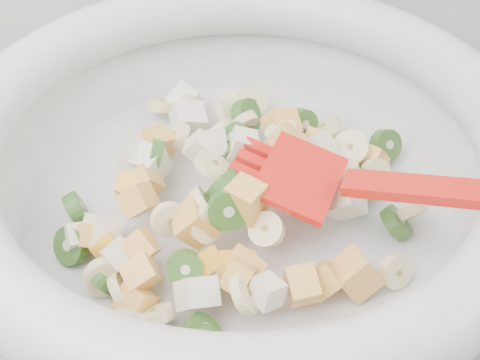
{
  "coord_description": "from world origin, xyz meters",
  "views": [
    {
      "loc": [
        0.02,
        1.11,
        1.27
      ],
      "look_at": [
        -0.01,
        1.45,
        0.95
      ],
      "focal_mm": 50.0,
      "sensor_mm": 36.0,
      "label": 1
    }
  ],
  "objects": [
    {
      "name": "mixing_bowl",
      "position": [
        -0.01,
        1.45,
        0.96
      ],
      "size": [
        0.46,
        0.4,
        0.12
      ],
      "color": "silver",
      "rests_on": "counter"
    }
  ]
}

